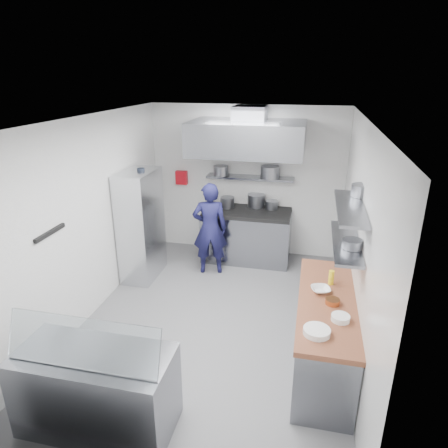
% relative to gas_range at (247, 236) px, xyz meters
% --- Properties ---
extents(floor, '(5.00, 5.00, 0.00)m').
position_rel_gas_range_xyz_m(floor, '(-0.10, -2.10, -0.45)').
color(floor, '#5F5F61').
rests_on(floor, ground).
extents(ceiling, '(5.00, 5.00, 0.00)m').
position_rel_gas_range_xyz_m(ceiling, '(-0.10, -2.10, 2.35)').
color(ceiling, silver).
rests_on(ceiling, wall_back).
extents(wall_back, '(3.60, 2.80, 0.02)m').
position_rel_gas_range_xyz_m(wall_back, '(-0.10, 0.40, 0.95)').
color(wall_back, white).
rests_on(wall_back, floor).
extents(wall_front, '(3.60, 2.80, 0.02)m').
position_rel_gas_range_xyz_m(wall_front, '(-0.10, -4.60, 0.95)').
color(wall_front, white).
rests_on(wall_front, floor).
extents(wall_left, '(2.80, 5.00, 0.02)m').
position_rel_gas_range_xyz_m(wall_left, '(-1.90, -2.10, 0.95)').
color(wall_left, white).
rests_on(wall_left, floor).
extents(wall_right, '(2.80, 5.00, 0.02)m').
position_rel_gas_range_xyz_m(wall_right, '(1.70, -2.10, 0.95)').
color(wall_right, white).
rests_on(wall_right, floor).
extents(gas_range, '(1.60, 0.80, 0.90)m').
position_rel_gas_range_xyz_m(gas_range, '(0.00, 0.00, 0.00)').
color(gas_range, gray).
rests_on(gas_range, floor).
extents(cooktop, '(1.57, 0.78, 0.06)m').
position_rel_gas_range_xyz_m(cooktop, '(0.00, 0.00, 0.48)').
color(cooktop, black).
rests_on(cooktop, gas_range).
extents(stock_pot_left, '(0.26, 0.26, 0.20)m').
position_rel_gas_range_xyz_m(stock_pot_left, '(-0.40, 0.11, 0.61)').
color(stock_pot_left, slate).
rests_on(stock_pot_left, cooktop).
extents(stock_pot_mid, '(0.32, 0.32, 0.24)m').
position_rel_gas_range_xyz_m(stock_pot_mid, '(0.12, 0.27, 0.63)').
color(stock_pot_mid, slate).
rests_on(stock_pot_mid, cooktop).
extents(stock_pot_right, '(0.23, 0.23, 0.16)m').
position_rel_gas_range_xyz_m(stock_pot_right, '(0.42, 0.20, 0.59)').
color(stock_pot_right, slate).
rests_on(stock_pot_right, cooktop).
extents(over_range_shelf, '(1.60, 0.30, 0.04)m').
position_rel_gas_range_xyz_m(over_range_shelf, '(0.00, 0.24, 1.07)').
color(over_range_shelf, gray).
rests_on(over_range_shelf, wall_back).
extents(shelf_pot_a, '(0.27, 0.27, 0.18)m').
position_rel_gas_range_xyz_m(shelf_pot_a, '(-0.54, 0.21, 1.18)').
color(shelf_pot_a, slate).
rests_on(shelf_pot_a, over_range_shelf).
extents(shelf_pot_b, '(0.33, 0.33, 0.22)m').
position_rel_gas_range_xyz_m(shelf_pot_b, '(0.36, 0.20, 1.20)').
color(shelf_pot_b, slate).
rests_on(shelf_pot_b, over_range_shelf).
extents(extractor_hood, '(1.90, 1.15, 0.55)m').
position_rel_gas_range_xyz_m(extractor_hood, '(0.00, -0.18, 1.85)').
color(extractor_hood, gray).
rests_on(extractor_hood, wall_back).
extents(hood_duct, '(0.55, 0.55, 0.24)m').
position_rel_gas_range_xyz_m(hood_duct, '(0.00, 0.05, 2.23)').
color(hood_duct, slate).
rests_on(hood_duct, extractor_hood).
extents(red_firebox, '(0.22, 0.10, 0.26)m').
position_rel_gas_range_xyz_m(red_firebox, '(-1.35, 0.34, 0.97)').
color(red_firebox, red).
rests_on(red_firebox, wall_back).
extents(chef, '(0.67, 0.52, 1.63)m').
position_rel_gas_range_xyz_m(chef, '(-0.54, -0.66, 0.36)').
color(chef, '#14143E').
rests_on(chef, floor).
extents(wire_rack, '(0.50, 0.90, 1.85)m').
position_rel_gas_range_xyz_m(wire_rack, '(-1.63, -1.03, 0.48)').
color(wire_rack, silver).
rests_on(wire_rack, floor).
extents(rack_bin_a, '(0.17, 0.21, 0.19)m').
position_rel_gas_range_xyz_m(rack_bin_a, '(-1.63, -1.18, 0.35)').
color(rack_bin_a, white).
rests_on(rack_bin_a, wire_rack).
extents(rack_bin_b, '(0.15, 0.19, 0.17)m').
position_rel_gas_range_xyz_m(rack_bin_b, '(-1.63, -0.75, 0.85)').
color(rack_bin_b, yellow).
rests_on(rack_bin_b, wire_rack).
extents(rack_jar, '(0.12, 0.12, 0.18)m').
position_rel_gas_range_xyz_m(rack_jar, '(-1.58, -0.99, 1.35)').
color(rack_jar, black).
rests_on(rack_jar, wire_rack).
extents(knife_strip, '(0.04, 0.55, 0.05)m').
position_rel_gas_range_xyz_m(knife_strip, '(-1.88, -3.00, 1.10)').
color(knife_strip, black).
rests_on(knife_strip, wall_left).
extents(prep_counter_base, '(0.62, 2.00, 0.84)m').
position_rel_gas_range_xyz_m(prep_counter_base, '(1.38, -2.70, -0.03)').
color(prep_counter_base, gray).
rests_on(prep_counter_base, floor).
extents(prep_counter_top, '(0.65, 2.04, 0.06)m').
position_rel_gas_range_xyz_m(prep_counter_top, '(1.38, -2.70, 0.42)').
color(prep_counter_top, brown).
rests_on(prep_counter_top, prep_counter_base).
extents(plate_stack_a, '(0.27, 0.27, 0.06)m').
position_rel_gas_range_xyz_m(plate_stack_a, '(1.26, -3.39, 0.48)').
color(plate_stack_a, white).
rests_on(plate_stack_a, prep_counter_top).
extents(plate_stack_b, '(0.19, 0.19, 0.06)m').
position_rel_gas_range_xyz_m(plate_stack_b, '(1.50, -3.10, 0.48)').
color(plate_stack_b, white).
rests_on(plate_stack_b, prep_counter_top).
extents(copper_pan, '(0.16, 0.16, 0.06)m').
position_rel_gas_range_xyz_m(copper_pan, '(1.43, -2.79, 0.48)').
color(copper_pan, '#BC6A35').
rests_on(copper_pan, prep_counter_top).
extents(squeeze_bottle, '(0.06, 0.06, 0.18)m').
position_rel_gas_range_xyz_m(squeeze_bottle, '(1.42, -2.33, 0.54)').
color(squeeze_bottle, yellow).
rests_on(squeeze_bottle, prep_counter_top).
extents(mixing_bowl, '(0.28, 0.28, 0.05)m').
position_rel_gas_range_xyz_m(mixing_bowl, '(1.30, -2.55, 0.48)').
color(mixing_bowl, white).
rests_on(mixing_bowl, prep_counter_top).
extents(wall_shelf_lower, '(0.30, 1.30, 0.04)m').
position_rel_gas_range_xyz_m(wall_shelf_lower, '(1.54, -2.40, 1.05)').
color(wall_shelf_lower, gray).
rests_on(wall_shelf_lower, wall_right).
extents(wall_shelf_upper, '(0.30, 1.30, 0.04)m').
position_rel_gas_range_xyz_m(wall_shelf_upper, '(1.54, -2.40, 1.47)').
color(wall_shelf_upper, gray).
rests_on(wall_shelf_upper, wall_right).
extents(shelf_pot_c, '(0.22, 0.22, 0.10)m').
position_rel_gas_range_xyz_m(shelf_pot_c, '(1.59, -2.61, 1.12)').
color(shelf_pot_c, slate).
rests_on(shelf_pot_c, wall_shelf_lower).
extents(shelf_pot_d, '(0.27, 0.27, 0.14)m').
position_rel_gas_range_xyz_m(shelf_pot_d, '(1.70, -1.99, 1.56)').
color(shelf_pot_d, slate).
rests_on(shelf_pot_d, wall_shelf_upper).
extents(display_case, '(1.50, 0.70, 0.85)m').
position_rel_gas_range_xyz_m(display_case, '(-0.79, -4.10, -0.03)').
color(display_case, gray).
rests_on(display_case, floor).
extents(display_glass, '(1.47, 0.19, 0.42)m').
position_rel_gas_range_xyz_m(display_glass, '(-0.79, -4.22, 0.62)').
color(display_glass, silver).
rests_on(display_glass, display_case).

